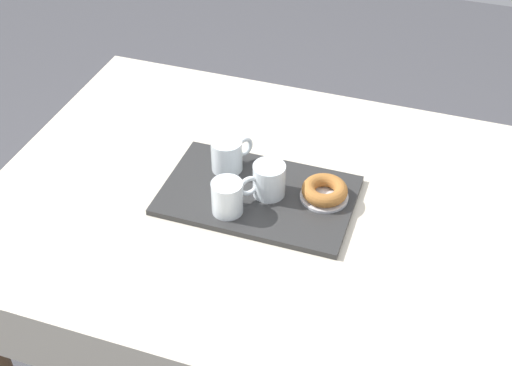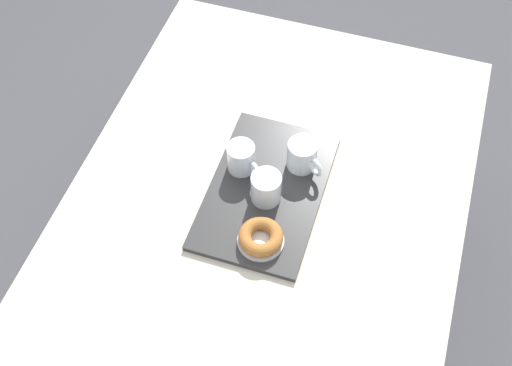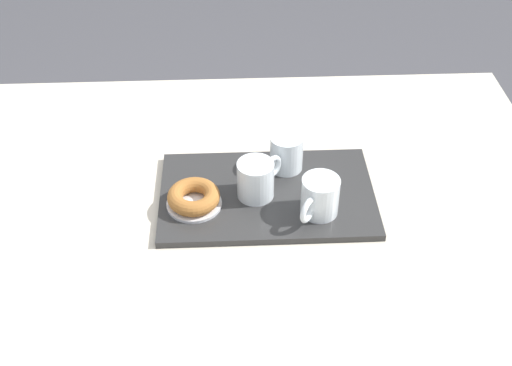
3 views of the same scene
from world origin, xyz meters
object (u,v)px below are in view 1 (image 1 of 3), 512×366
Objects in this scene: tea_mug_right at (228,156)px; water_glass_near at (227,199)px; serving_tray at (258,195)px; sugar_donut_left at (325,190)px; donut_plate_left at (324,196)px; tea_mug_left at (268,181)px; dining_table at (276,225)px.

water_glass_near is at bearing -69.77° from tea_mug_right.
sugar_donut_left reaches higher than serving_tray.
tea_mug_right is 0.26m from donut_plate_left.
tea_mug_right reaches higher than sugar_donut_left.
donut_plate_left is at bearing -7.29° from tea_mug_right.
serving_tray is at bearing -167.55° from sugar_donut_left.
tea_mug_left is at bearing -166.81° from sugar_donut_left.
serving_tray is 0.16m from sugar_donut_left.
donut_plate_left is (0.16, 0.03, 0.01)m from serving_tray.
donut_plate_left is 1.05× the size of sugar_donut_left.
tea_mug_left is 0.91× the size of sugar_donut_left.
tea_mug_right is (-0.13, 0.06, 0.00)m from tea_mug_left.
serving_tray is 4.17× the size of sugar_donut_left.
serving_tray is 0.11m from water_glass_near.
dining_table is 16.90× the size of water_glass_near.
dining_table is at bearing 44.55° from water_glass_near.
donut_plate_left is at bearing 0.00° from sugar_donut_left.
tea_mug_left is 0.14m from tea_mug_right.
dining_table is at bearing -166.18° from sugar_donut_left.
water_glass_near is at bearing -149.77° from sugar_donut_left.
water_glass_near is (0.06, -0.15, -0.00)m from tea_mug_right.
donut_plate_left reaches higher than dining_table.
dining_table is 0.19m from water_glass_near.
serving_tray is 0.05m from tea_mug_left.
tea_mug_right reaches higher than donut_plate_left.
tea_mug_left is 0.11m from water_glass_near.
tea_mug_right is at bearing 172.71° from sugar_donut_left.
water_glass_near reaches higher than dining_table.
serving_tray is at bearing -167.55° from donut_plate_left.
tea_mug_right and water_glass_near have the same top height.
donut_plate_left is 0.02m from sugar_donut_left.
tea_mug_left reaches higher than sugar_donut_left.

